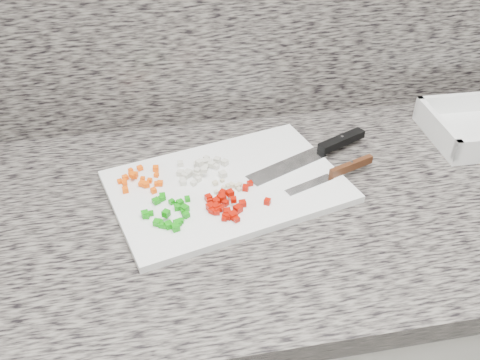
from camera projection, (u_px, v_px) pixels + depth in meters
name	position (u px, v px, depth m)	size (l,w,h in m)	color
cabinet	(272.00, 352.00, 1.26)	(3.92, 0.62, 0.86)	white
countertop	(281.00, 206.00, 0.99)	(3.96, 0.64, 0.04)	slate
cutting_board	(227.00, 186.00, 1.00)	(0.42, 0.28, 0.01)	white
carrot_pile	(140.00, 179.00, 0.99)	(0.08, 0.09, 0.02)	#FF5505
onion_pile	(201.00, 169.00, 1.02)	(0.10, 0.09, 0.02)	beige
green_pepper_pile	(169.00, 213.00, 0.91)	(0.09, 0.10, 0.02)	#108D0C
red_pepper_pile	(226.00, 205.00, 0.93)	(0.12, 0.11, 0.02)	#A30D02
garlic_pile	(228.00, 186.00, 0.98)	(0.06, 0.04, 0.01)	beige
chef_knife	(324.00, 149.00, 1.07)	(0.27, 0.15, 0.02)	white
paring_knife	(341.00, 171.00, 1.01)	(0.19, 0.09, 0.02)	white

